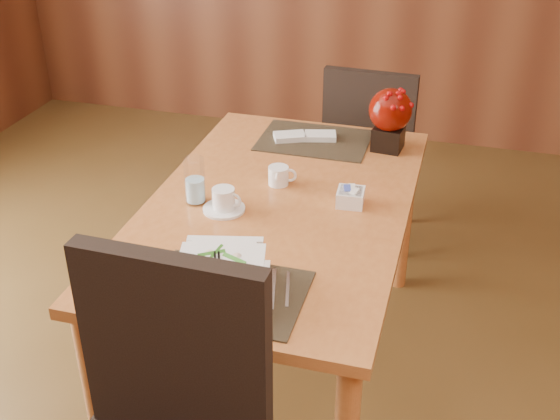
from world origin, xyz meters
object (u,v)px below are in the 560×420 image
(dining_table, at_px, (278,226))
(creamer_jug, at_px, (278,176))
(soup_setting, at_px, (222,275))
(bread_plate, at_px, (147,274))
(berry_decor, at_px, (390,116))
(water_glass, at_px, (195,181))
(coffee_cup, at_px, (224,201))
(sugar_caddy, at_px, (351,197))
(far_chair, at_px, (371,147))

(dining_table, distance_m, creamer_jug, 0.19)
(dining_table, xyz_separation_m, creamer_jug, (-0.04, 0.14, 0.13))
(soup_setting, xyz_separation_m, bread_plate, (-0.24, 0.01, -0.05))
(berry_decor, relative_size, bread_plate, 1.70)
(water_glass, height_order, bread_plate, water_glass)
(soup_setting, xyz_separation_m, water_glass, (-0.26, 0.46, 0.03))
(soup_setting, bearing_deg, dining_table, 74.89)
(soup_setting, relative_size, creamer_jug, 3.28)
(coffee_cup, bearing_deg, sugar_caddy, 21.01)
(creamer_jug, bearing_deg, dining_table, -85.31)
(berry_decor, bearing_deg, far_chair, 105.47)
(bread_plate, xyz_separation_m, far_chair, (0.43, 1.55, -0.22))
(water_glass, bearing_deg, coffee_cup, -13.97)
(creamer_jug, relative_size, sugar_caddy, 1.04)
(dining_table, distance_m, berry_decor, 0.68)
(berry_decor, bearing_deg, sugar_caddy, -96.81)
(berry_decor, bearing_deg, coffee_cup, -125.69)
(water_glass, xyz_separation_m, bread_plate, (0.03, -0.46, -0.08))
(creamer_jug, height_order, far_chair, far_chair)
(coffee_cup, xyz_separation_m, far_chair, (0.34, 1.12, -0.25))
(creamer_jug, height_order, bread_plate, creamer_jug)
(dining_table, relative_size, coffee_cup, 10.25)
(coffee_cup, relative_size, sugar_caddy, 1.58)
(creamer_jug, distance_m, berry_decor, 0.55)
(creamer_jug, relative_size, far_chair, 0.10)
(berry_decor, distance_m, bread_plate, 1.23)
(coffee_cup, distance_m, sugar_caddy, 0.44)
(soup_setting, bearing_deg, far_chair, 69.57)
(berry_decor, distance_m, far_chair, 0.60)
(berry_decor, bearing_deg, water_glass, -133.00)
(dining_table, relative_size, berry_decor, 5.89)
(sugar_caddy, relative_size, bread_plate, 0.62)
(coffee_cup, height_order, sugar_caddy, coffee_cup)
(sugar_caddy, xyz_separation_m, far_chair, (-0.07, 0.96, -0.24))
(berry_decor, height_order, far_chair, berry_decor)
(sugar_caddy, relative_size, berry_decor, 0.36)
(coffee_cup, height_order, bread_plate, coffee_cup)
(sugar_caddy, height_order, berry_decor, berry_decor)
(coffee_cup, bearing_deg, berry_decor, 54.31)
(soup_setting, height_order, bread_plate, soup_setting)
(creamer_jug, xyz_separation_m, bread_plate, (-0.22, -0.67, -0.03))
(water_glass, bearing_deg, sugar_caddy, 13.86)
(berry_decor, xyz_separation_m, far_chair, (-0.13, 0.47, -0.36))
(sugar_caddy, bearing_deg, far_chair, 94.16)
(coffee_cup, height_order, water_glass, water_glass)
(soup_setting, xyz_separation_m, far_chair, (0.19, 1.56, -0.27))
(coffee_cup, distance_m, berry_decor, 0.81)
(coffee_cup, bearing_deg, dining_table, 31.22)
(dining_table, bearing_deg, sugar_caddy, 13.14)
(bread_plate, relative_size, far_chair, 0.16)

